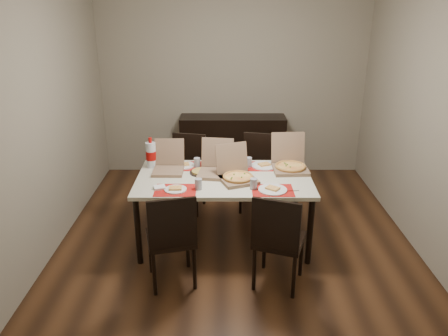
{
  "coord_description": "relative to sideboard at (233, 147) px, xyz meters",
  "views": [
    {
      "loc": [
        -0.12,
        -4.26,
        2.49
      ],
      "look_at": [
        -0.12,
        -0.09,
        0.85
      ],
      "focal_mm": 35.0,
      "sensor_mm": 36.0,
      "label": 1
    }
  ],
  "objects": [
    {
      "name": "dip_bowl",
      "position": [
        -0.0,
        -1.72,
        0.32
      ],
      "size": [
        0.15,
        0.15,
        0.03
      ],
      "primitive_type": "imported",
      "rotation": [
        0.0,
        0.0,
        -0.09
      ],
      "color": "white",
      "rests_on": "dining_table"
    },
    {
      "name": "soda_bottle",
      "position": [
        -0.92,
        -1.58,
        0.44
      ],
      "size": [
        0.11,
        0.11,
        0.34
      ],
      "color": "silver",
      "rests_on": "dining_table"
    },
    {
      "name": "pizza_box_right",
      "position": [
        0.58,
        -1.66,
        0.36
      ],
      "size": [
        0.38,
        0.42,
        0.37
      ],
      "color": "brown",
      "rests_on": "dining_table"
    },
    {
      "name": "chair_far_right",
      "position": [
        0.3,
        -1.02,
        0.06
      ],
      "size": [
        0.5,
        0.5,
        0.93
      ],
      "color": "black",
      "rests_on": "ground"
    },
    {
      "name": "pizza_box_center",
      "position": [
        0.01,
        -1.95,
        0.36
      ],
      "size": [
        0.46,
        0.48,
        0.35
      ],
      "color": "brown",
      "rests_on": "dining_table"
    },
    {
      "name": "dining_table",
      "position": [
        -0.12,
        -1.87,
        0.23
      ],
      "size": [
        1.8,
        1.0,
        0.75
      ],
      "color": "beige",
      "rests_on": "ground"
    },
    {
      "name": "pizza_box_left",
      "position": [
        -0.72,
        -1.7,
        0.36
      ],
      "size": [
        0.32,
        0.36,
        0.32
      ],
      "color": "brown",
      "rests_on": "dining_table"
    },
    {
      "name": "faina_plate",
      "position": [
        -0.36,
        -1.76,
        0.31
      ],
      "size": [
        0.25,
        0.25,
        0.03
      ],
      "color": "black",
      "rests_on": "dining_table"
    },
    {
      "name": "sideboard",
      "position": [
        0.0,
        0.0,
        0.0
      ],
      "size": [
        1.5,
        0.4,
        0.9
      ],
      "primitive_type": "cube",
      "color": "black",
      "rests_on": "ground"
    },
    {
      "name": "chair_far_left",
      "position": [
        -0.58,
        -1.04,
        0.06
      ],
      "size": [
        0.5,
        0.5,
        0.93
      ],
      "color": "black",
      "rests_on": "ground"
    },
    {
      "name": "setting_far_right",
      "position": [
        0.28,
        -1.57,
        0.32
      ],
      "size": [
        0.48,
        0.3,
        0.11
      ],
      "color": "red",
      "rests_on": "dining_table"
    },
    {
      "name": "setting_near_right",
      "position": [
        0.3,
        -2.2,
        0.32
      ],
      "size": [
        0.47,
        0.3,
        0.11
      ],
      "color": "red",
      "rests_on": "dining_table"
    },
    {
      "name": "setting_far_left",
      "position": [
        -0.55,
        -1.56,
        0.32
      ],
      "size": [
        0.44,
        0.3,
        0.11
      ],
      "color": "red",
      "rests_on": "dining_table"
    },
    {
      "name": "chair_near_right",
      "position": [
        0.35,
        -2.69,
        0.06
      ],
      "size": [
        0.54,
        0.54,
        0.93
      ],
      "color": "black",
      "rests_on": "ground"
    },
    {
      "name": "chair_near_left",
      "position": [
        -0.59,
        -2.66,
        0.06
      ],
      "size": [
        0.51,
        0.51,
        0.93
      ],
      "color": "black",
      "rests_on": "ground"
    },
    {
      "name": "pizza_box_extra",
      "position": [
        -0.21,
        -1.77,
        0.36
      ],
      "size": [
        0.39,
        0.42,
        0.35
      ],
      "color": "brown",
      "rests_on": "dining_table"
    },
    {
      "name": "room_walls",
      "position": [
        0.0,
        -1.35,
        1.28
      ],
      "size": [
        3.84,
        4.02,
        2.62
      ],
      "color": "gray",
      "rests_on": "ground"
    },
    {
      "name": "napkin_loose",
      "position": [
        -0.07,
        -1.98,
        0.31
      ],
      "size": [
        0.16,
        0.16,
        0.02
      ],
      "primitive_type": "cube",
      "rotation": [
        0.0,
        0.0,
        0.98
      ],
      "color": "white",
      "rests_on": "dining_table"
    },
    {
      "name": "ground",
      "position": [
        0.0,
        -1.78,
        -0.46
      ],
      "size": [
        3.8,
        4.0,
        0.02
      ],
      "primitive_type": "cube",
      "color": "#452815",
      "rests_on": "ground"
    },
    {
      "name": "setting_near_left",
      "position": [
        -0.55,
        -2.19,
        0.32
      ],
      "size": [
        0.49,
        0.3,
        0.11
      ],
      "color": "red",
      "rests_on": "dining_table"
    }
  ]
}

